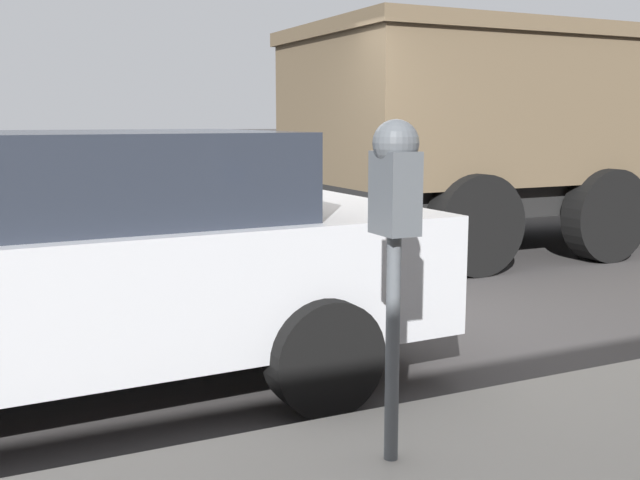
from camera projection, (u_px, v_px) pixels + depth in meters
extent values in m
plane|color=#3D3A3A|center=(287.00, 319.00, 5.96)|extent=(220.00, 220.00, 0.00)
cylinder|color=#4C5156|center=(392.00, 349.00, 3.15)|extent=(0.06, 0.06, 0.98)
cube|color=#4C5156|center=(395.00, 193.00, 3.04)|extent=(0.20, 0.14, 0.34)
sphere|color=#4C5156|center=(396.00, 143.00, 3.01)|extent=(0.19, 0.19, 0.19)
cube|color=#19389E|center=(382.00, 201.00, 3.14)|extent=(0.01, 0.11, 0.12)
cube|color=black|center=(382.00, 173.00, 3.13)|extent=(0.01, 0.10, 0.08)
cube|color=#232833|center=(27.00, 177.00, 4.09)|extent=(1.78, 2.84, 0.48)
cylinder|color=black|center=(324.00, 357.00, 4.01)|extent=(0.24, 0.65, 0.64)
cylinder|color=black|center=(208.00, 286.00, 5.69)|extent=(0.24, 0.65, 0.64)
cube|color=black|center=(568.00, 187.00, 9.79)|extent=(2.31, 7.18, 0.35)
cube|color=brown|center=(487.00, 112.00, 9.06)|extent=(2.69, 4.46, 1.58)
cube|color=brown|center=(490.00, 38.00, 8.92)|extent=(2.79, 4.56, 0.16)
cylinder|color=black|center=(626.00, 185.00, 12.08)|extent=(0.31, 1.04, 1.04)
cylinder|color=black|center=(462.00, 194.00, 10.70)|extent=(0.31, 1.04, 1.04)
cylinder|color=black|center=(606.00, 215.00, 8.33)|extent=(0.31, 1.04, 1.04)
cylinder|color=black|center=(352.00, 200.00, 9.93)|extent=(0.31, 1.04, 1.04)
cylinder|color=black|center=(475.00, 225.00, 7.57)|extent=(0.31, 1.04, 1.04)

